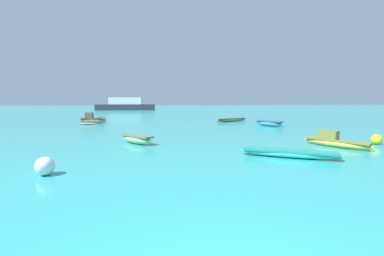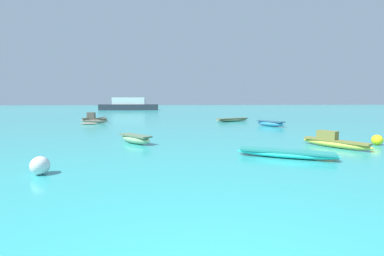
{
  "view_description": "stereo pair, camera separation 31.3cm",
  "coord_description": "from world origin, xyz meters",
  "px_view_note": "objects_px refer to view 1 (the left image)",
  "views": [
    {
      "loc": [
        -0.78,
        -1.5,
        2.19
      ],
      "look_at": [
        1.22,
        16.33,
        0.25
      ],
      "focal_mm": 24.0,
      "sensor_mm": 36.0,
      "label": 1
    },
    {
      "loc": [
        -0.47,
        -1.53,
        2.19
      ],
      "look_at": [
        1.22,
        16.33,
        0.25
      ],
      "focal_mm": 24.0,
      "sensor_mm": 36.0,
      "label": 2
    }
  ],
  "objects_px": {
    "distant_ferry": "(126,105)",
    "moored_boat_2": "(231,119)",
    "moored_boat_0": "(335,141)",
    "mooring_buoy_0": "(45,166)",
    "moored_boat_4": "(137,139)",
    "moored_boat_1": "(92,120)",
    "moored_boat_5": "(289,153)",
    "mooring_buoy_2": "(377,139)",
    "moored_boat_3": "(269,123)"
  },
  "relations": [
    {
      "from": "distant_ferry",
      "to": "moored_boat_2",
      "type": "bearing_deg",
      "value": -65.01
    },
    {
      "from": "moored_boat_0",
      "to": "distant_ferry",
      "type": "xyz_separation_m",
      "value": [
        -16.4,
        48.05,
        0.89
      ]
    },
    {
      "from": "mooring_buoy_0",
      "to": "moored_boat_4",
      "type": "bearing_deg",
      "value": 68.28
    },
    {
      "from": "moored_boat_1",
      "to": "moored_boat_5",
      "type": "xyz_separation_m",
      "value": [
        11.54,
        -16.04,
        -0.18
      ]
    },
    {
      "from": "moored_boat_5",
      "to": "mooring_buoy_2",
      "type": "distance_m",
      "value": 6.18
    },
    {
      "from": "moored_boat_5",
      "to": "mooring_buoy_2",
      "type": "xyz_separation_m",
      "value": [
        5.75,
        2.26,
        0.09
      ]
    },
    {
      "from": "moored_boat_0",
      "to": "mooring_buoy_2",
      "type": "relative_size",
      "value": 5.7
    },
    {
      "from": "moored_boat_4",
      "to": "moored_boat_1",
      "type": "bearing_deg",
      "value": 161.6
    },
    {
      "from": "moored_boat_3",
      "to": "mooring_buoy_2",
      "type": "xyz_separation_m",
      "value": [
        1.59,
        -9.35,
        -0.0
      ]
    },
    {
      "from": "moored_boat_0",
      "to": "mooring_buoy_0",
      "type": "bearing_deg",
      "value": -105.08
    },
    {
      "from": "moored_boat_4",
      "to": "mooring_buoy_2",
      "type": "relative_size",
      "value": 4.05
    },
    {
      "from": "moored_boat_4",
      "to": "moored_boat_5",
      "type": "bearing_deg",
      "value": 15.86
    },
    {
      "from": "moored_boat_0",
      "to": "moored_boat_2",
      "type": "distance_m",
      "value": 15.06
    },
    {
      "from": "moored_boat_1",
      "to": "moored_boat_3",
      "type": "distance_m",
      "value": 16.32
    },
    {
      "from": "mooring_buoy_2",
      "to": "moored_boat_2",
      "type": "bearing_deg",
      "value": 103.57
    },
    {
      "from": "moored_boat_3",
      "to": "mooring_buoy_0",
      "type": "relative_size",
      "value": 4.75
    },
    {
      "from": "moored_boat_0",
      "to": "moored_boat_4",
      "type": "height_order",
      "value": "moored_boat_0"
    },
    {
      "from": "moored_boat_1",
      "to": "moored_boat_2",
      "type": "bearing_deg",
      "value": 7.36
    },
    {
      "from": "moored_boat_1",
      "to": "distant_ferry",
      "type": "height_order",
      "value": "distant_ferry"
    },
    {
      "from": "moored_boat_1",
      "to": "moored_boat_2",
      "type": "relative_size",
      "value": 0.84
    },
    {
      "from": "moored_boat_1",
      "to": "moored_boat_4",
      "type": "xyz_separation_m",
      "value": [
        5.39,
        -12.21,
        -0.09
      ]
    },
    {
      "from": "moored_boat_0",
      "to": "distant_ferry",
      "type": "bearing_deg",
      "value": 167.5
    },
    {
      "from": "moored_boat_1",
      "to": "moored_boat_2",
      "type": "distance_m",
      "value": 13.79
    },
    {
      "from": "moored_boat_5",
      "to": "mooring_buoy_2",
      "type": "height_order",
      "value": "mooring_buoy_2"
    },
    {
      "from": "moored_boat_4",
      "to": "distant_ferry",
      "type": "bearing_deg",
      "value": 146.44
    },
    {
      "from": "moored_boat_0",
      "to": "distant_ferry",
      "type": "relative_size",
      "value": 0.22
    },
    {
      "from": "moored_boat_4",
      "to": "distant_ferry",
      "type": "relative_size",
      "value": 0.16
    },
    {
      "from": "moored_boat_1",
      "to": "mooring_buoy_2",
      "type": "xyz_separation_m",
      "value": [
        17.3,
        -13.78,
        -0.09
      ]
    },
    {
      "from": "moored_boat_2",
      "to": "distant_ferry",
      "type": "height_order",
      "value": "distant_ferry"
    },
    {
      "from": "moored_boat_4",
      "to": "mooring_buoy_2",
      "type": "xyz_separation_m",
      "value": [
        11.91,
        -1.57,
        0.0
      ]
    },
    {
      "from": "moored_boat_2",
      "to": "moored_boat_0",
      "type": "bearing_deg",
      "value": -110.22
    },
    {
      "from": "moored_boat_3",
      "to": "mooring_buoy_2",
      "type": "relative_size",
      "value": 5.11
    },
    {
      "from": "moored_boat_4",
      "to": "moored_boat_5",
      "type": "relative_size",
      "value": 0.57
    },
    {
      "from": "moored_boat_2",
      "to": "mooring_buoy_0",
      "type": "height_order",
      "value": "mooring_buoy_0"
    },
    {
      "from": "moored_boat_0",
      "to": "moored_boat_3",
      "type": "distance_m",
      "value": 9.79
    },
    {
      "from": "moored_boat_1",
      "to": "moored_boat_4",
      "type": "height_order",
      "value": "moored_boat_1"
    },
    {
      "from": "moored_boat_5",
      "to": "distant_ferry",
      "type": "xyz_separation_m",
      "value": [
        -13.17,
        49.92,
        0.99
      ]
    },
    {
      "from": "moored_boat_2",
      "to": "moored_boat_5",
      "type": "height_order",
      "value": "moored_boat_2"
    },
    {
      "from": "moored_boat_0",
      "to": "moored_boat_1",
      "type": "bearing_deg",
      "value": -165.16
    },
    {
      "from": "moored_boat_3",
      "to": "mooring_buoy_2",
      "type": "distance_m",
      "value": 9.49
    },
    {
      "from": "moored_boat_4",
      "to": "mooring_buoy_0",
      "type": "distance_m",
      "value": 5.73
    },
    {
      "from": "moored_boat_0",
      "to": "mooring_buoy_0",
      "type": "relative_size",
      "value": 5.31
    },
    {
      "from": "moored_boat_4",
      "to": "mooring_buoy_0",
      "type": "bearing_deg",
      "value": -63.94
    },
    {
      "from": "distant_ferry",
      "to": "mooring_buoy_2",
      "type": "bearing_deg",
      "value": -68.34
    },
    {
      "from": "moored_boat_3",
      "to": "moored_boat_2",
      "type": "bearing_deg",
      "value": 168.53
    },
    {
      "from": "moored_boat_0",
      "to": "moored_boat_1",
      "type": "height_order",
      "value": "moored_boat_1"
    },
    {
      "from": "mooring_buoy_0",
      "to": "distant_ferry",
      "type": "distance_m",
      "value": 51.65
    },
    {
      "from": "mooring_buoy_2",
      "to": "moored_boat_3",
      "type": "bearing_deg",
      "value": 99.65
    },
    {
      "from": "moored_boat_3",
      "to": "moored_boat_1",
      "type": "bearing_deg",
      "value": -137.4
    },
    {
      "from": "mooring_buoy_0",
      "to": "mooring_buoy_2",
      "type": "distance_m",
      "value": 14.52
    }
  ]
}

